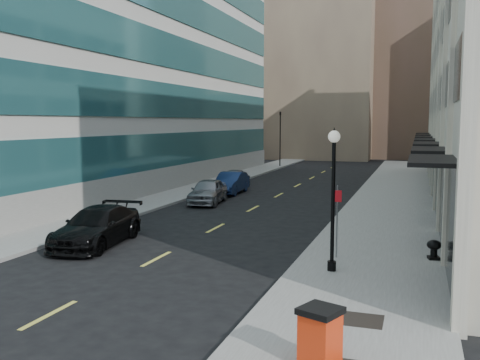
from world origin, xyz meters
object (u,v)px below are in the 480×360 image
Objects in this scene: car_silver_sedan at (208,191)px; car_blue_sedan at (231,183)px; car_black_pickup at (97,227)px; car_grey_sedan at (233,177)px; urn_planter at (434,248)px; lamppost at (333,187)px; trash_bin at (320,335)px; traffic_signal at (280,115)px; sign_post at (337,212)px.

car_silver_sedan is 4.83m from car_blue_sedan.
car_black_pickup is 11.76m from car_silver_sedan.
urn_planter is (14.40, -19.77, -0.07)m from car_grey_sedan.
lamppost is at bearing -13.62° from car_black_pickup.
car_silver_sedan reaches higher than trash_bin.
car_blue_sedan is at bearing -84.66° from traffic_signal.
traffic_signal is at bearing 111.96° from urn_planter.
trash_bin is (10.44, -20.00, 0.04)m from car_silver_sedan.
lamppost reaches higher than car_black_pickup.
car_silver_sedan is (0.12, 11.76, -0.01)m from car_black_pickup.
car_black_pickup is 4.37× the size of trash_bin.
car_black_pickup is at bearing -98.10° from car_silver_sedan.
car_silver_sedan reaches higher than car_blue_sedan.
car_silver_sedan is at bearing -85.13° from traffic_signal.
urn_planter is (3.31, 0.82, -1.24)m from sign_post.
car_silver_sedan is at bearing 121.63° from sign_post.
sign_post reaches higher than car_grey_sedan.
trash_bin is 8.84m from sign_post.
lamppost is at bearing -73.44° from traffic_signal.
car_silver_sedan is 22.56m from trash_bin.
car_black_pickup is 2.03× the size of sign_post.
sign_post is 3.63m from urn_planter.
urn_planter is at bearing -68.04° from traffic_signal.
trash_bin is 0.26× the size of lamppost.
car_black_pickup reaches higher than urn_planter.
urn_planter is (2.36, 9.55, -0.23)m from trash_bin.
car_blue_sedan is 1.19× the size of car_grey_sedan.
car_black_pickup is 12.99m from urn_planter.
traffic_signal is at bearing 87.35° from car_silver_sedan.
car_grey_sedan is at bearing 105.03° from car_blue_sedan.
lamppost is (11.90, -40.03, -2.82)m from traffic_signal.
car_grey_sedan is at bearing 109.84° from sign_post.
sign_post is at bearing -3.24° from car_black_pickup.
lamppost is at bearing -63.15° from car_blue_sedan.
car_silver_sedan is at bearing 140.79° from urn_planter.
urn_planter is at bearing -52.93° from car_grey_sedan.
car_silver_sedan is 14.77m from sign_post.
traffic_signal is 40.70m from urn_planter.
traffic_signal is 5.79× the size of trash_bin.
car_black_pickup is 1.18× the size of car_silver_sedan.
car_black_pickup is at bearing 172.55° from lamppost.
sign_post is (9.72, -16.10, 1.07)m from car_blue_sedan.
trash_bin is (10.67, -24.82, 0.06)m from car_blue_sedan.
traffic_signal is 1.49× the size of lamppost.
car_grey_sedan is 1.45× the size of sign_post.
car_black_pickup is 9.68m from sign_post.
car_grey_sedan is 5.43× the size of urn_planter.
lamppost is at bearing -94.91° from sign_post.
car_blue_sedan is 18.83m from sign_post.
lamppost reaches higher than sign_post.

